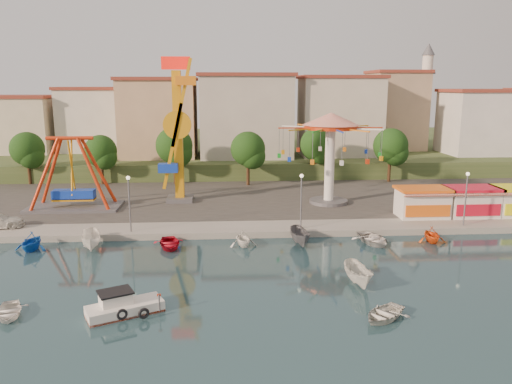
{
  "coord_description": "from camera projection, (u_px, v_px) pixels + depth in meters",
  "views": [
    {
      "loc": [
        0.82,
        -32.44,
        14.02
      ],
      "look_at": [
        3.79,
        14.0,
        4.0
      ],
      "focal_mm": 35.0,
      "sensor_mm": 36.0,
      "label": 1
    }
  ],
  "objects": [
    {
      "name": "ground",
      "position": [
        214.0,
        291.0,
        34.55
      ],
      "size": [
        200.0,
        200.0,
        0.0
      ],
      "primitive_type": "plane",
      "color": "#162E3D",
      "rests_on": "ground"
    },
    {
      "name": "quay_deck",
      "position": [
        220.0,
        158.0,
        94.98
      ],
      "size": [
        200.0,
        100.0,
        0.6
      ],
      "primitive_type": "cube",
      "color": "#9E998E",
      "rests_on": "ground"
    },
    {
      "name": "asphalt_pad",
      "position": [
        218.0,
        192.0,
        63.69
      ],
      "size": [
        90.0,
        28.0,
        0.01
      ],
      "primitive_type": "cube",
      "color": "#4C4944",
      "rests_on": "quay_deck"
    },
    {
      "name": "hill_terrace",
      "position": [
        220.0,
        149.0,
        99.6
      ],
      "size": [
        200.0,
        60.0,
        3.0
      ],
      "primitive_type": "cube",
      "color": "#384C26",
      "rests_on": "ground"
    },
    {
      "name": "pirate_ship_ride",
      "position": [
        72.0,
        175.0,
        54.55
      ],
      "size": [
        10.0,
        5.0,
        8.0
      ],
      "color": "#59595E",
      "rests_on": "quay_deck"
    },
    {
      "name": "kamikaze_tower",
      "position": [
        179.0,
        133.0,
        56.94
      ],
      "size": [
        3.85,
        3.1,
        16.5
      ],
      "color": "#59595E",
      "rests_on": "quay_deck"
    },
    {
      "name": "wave_swinger",
      "position": [
        330.0,
        138.0,
        56.21
      ],
      "size": [
        11.6,
        11.6,
        10.4
      ],
      "color": "#59595E",
      "rests_on": "quay_deck"
    },
    {
      "name": "booth_left",
      "position": [
        422.0,
        202.0,
        51.51
      ],
      "size": [
        5.4,
        3.78,
        3.08
      ],
      "color": "white",
      "rests_on": "quay_deck"
    },
    {
      "name": "booth_mid",
      "position": [
        472.0,
        201.0,
        51.83
      ],
      "size": [
        5.4,
        3.78,
        3.08
      ],
      "color": "white",
      "rests_on": "quay_deck"
    },
    {
      "name": "lamp_post_1",
      "position": [
        130.0,
        205.0,
        46.08
      ],
      "size": [
        0.14,
        0.14,
        5.0
      ],
      "primitive_type": "cylinder",
      "color": "#59595E",
      "rests_on": "quay_deck"
    },
    {
      "name": "lamp_post_2",
      "position": [
        301.0,
        203.0,
        47.08
      ],
      "size": [
        0.14,
        0.14,
        5.0
      ],
      "primitive_type": "cylinder",
      "color": "#59595E",
      "rests_on": "quay_deck"
    },
    {
      "name": "lamp_post_3",
      "position": [
        465.0,
        200.0,
        48.08
      ],
      "size": [
        0.14,
        0.14,
        5.0
      ],
      "primitive_type": "cylinder",
      "color": "#59595E",
      "rests_on": "quay_deck"
    },
    {
      "name": "tree_0",
      "position": [
        27.0,
        149.0,
        67.85
      ],
      "size": [
        4.6,
        4.6,
        7.19
      ],
      "color": "#382314",
      "rests_on": "quay_deck"
    },
    {
      "name": "tree_1",
      "position": [
        101.0,
        151.0,
        67.82
      ],
      "size": [
        4.35,
        4.35,
        6.8
      ],
      "color": "#382314",
      "rests_on": "quay_deck"
    },
    {
      "name": "tree_2",
      "position": [
        174.0,
        146.0,
        67.87
      ],
      "size": [
        5.02,
        5.02,
        7.85
      ],
      "color": "#382314",
      "rests_on": "quay_deck"
    },
    {
      "name": "tree_3",
      "position": [
        248.0,
        149.0,
        67.16
      ],
      "size": [
        4.68,
        4.68,
        7.32
      ],
      "color": "#382314",
      "rests_on": "quay_deck"
    },
    {
      "name": "tree_4",
      "position": [
        317.0,
        144.0,
        70.66
      ],
      "size": [
        4.86,
        4.86,
        7.6
      ],
      "color": "#382314",
      "rests_on": "quay_deck"
    },
    {
      "name": "tree_5",
      "position": [
        391.0,
        146.0,
        69.52
      ],
      "size": [
        4.83,
        4.83,
        7.54
      ],
      "color": "#382314",
      "rests_on": "quay_deck"
    },
    {
      "name": "building_1",
      "position": [
        89.0,
        127.0,
        81.81
      ],
      "size": [
        12.33,
        9.01,
        8.63
      ],
      "primitive_type": "cube",
      "color": "silver",
      "rests_on": "hill_terrace"
    },
    {
      "name": "building_2",
      "position": [
        170.0,
        118.0,
        82.92
      ],
      "size": [
        11.95,
        9.28,
        11.23
      ],
      "primitive_type": "cube",
      "color": "tan",
      "rests_on": "hill_terrace"
    },
    {
      "name": "building_3",
      "position": [
        253.0,
        125.0,
        80.91
      ],
      "size": [
        12.59,
        10.5,
        9.2
      ],
      "primitive_type": "cube",
      "color": "beige",
      "rests_on": "hill_terrace"
    },
    {
      "name": "building_4",
      "position": [
        331.0,
        123.0,
        85.07
      ],
      "size": [
        10.75,
        9.23,
        9.24
      ],
      "primitive_type": "cube",
      "color": "beige",
      "rests_on": "hill_terrace"
    },
    {
      "name": "building_5",
      "position": [
        412.0,
        118.0,
        83.87
      ],
      "size": [
        12.77,
        10.96,
        11.21
      ],
      "primitive_type": "cube",
      "color": "tan",
      "rests_on": "hill_terrace"
    },
    {
      "name": "building_6",
      "position": [
        484.0,
        115.0,
        82.96
      ],
      "size": [
        8.23,
        8.98,
        12.36
      ],
      "primitive_type": "cube",
      "color": "silver",
      "rests_on": "hill_terrace"
    },
    {
      "name": "minaret",
      "position": [
        426.0,
        93.0,
        86.84
      ],
      "size": [
        2.8,
        2.8,
        18.0
      ],
      "color": "silver",
      "rests_on": "hill_terrace"
    },
    {
      "name": "cabin_motorboat",
      "position": [
        123.0,
        307.0,
        31.07
      ],
      "size": [
        4.94,
        3.59,
        1.63
      ],
      "rotation": [
        0.0,
        0.0,
        0.45
      ],
      "color": "white",
      "rests_on": "ground"
    },
    {
      "name": "rowboat_a",
      "position": [
        9.0,
        312.0,
        30.76
      ],
      "size": [
        3.03,
        3.6,
        0.64
      ],
      "primitive_type": "imported",
      "rotation": [
        0.0,
        0.0,
        0.31
      ],
      "color": "white",
      "rests_on": "ground"
    },
    {
      "name": "rowboat_b",
      "position": [
        384.0,
        314.0,
        30.41
      ],
      "size": [
        4.12,
        4.01,
        0.7
      ],
      "primitive_type": "imported",
      "rotation": [
        0.0,
        0.0,
        -0.86
      ],
      "color": "silver",
      "rests_on": "ground"
    },
    {
      "name": "skiff",
      "position": [
        358.0,
        275.0,
        35.51
      ],
      "size": [
        1.78,
        4.04,
        1.52
      ],
      "primitive_type": "imported",
      "rotation": [
        0.0,
        0.0,
        0.08
      ],
      "color": "silver",
      "rests_on": "ground"
    },
    {
      "name": "moored_boat_1",
      "position": [
        31.0,
        241.0,
        42.95
      ],
      "size": [
        3.08,
        3.45,
        1.66
      ],
      "primitive_type": "imported",
      "rotation": [
        0.0,
        0.0,
        -0.12
      ],
      "color": "blue",
      "rests_on": "ground"
    },
    {
      "name": "moored_boat_2",
      "position": [
        91.0,
        240.0,
        43.27
      ],
      "size": [
        2.44,
        4.41,
        1.61
      ],
      "primitive_type": "imported",
      "rotation": [
        0.0,
        0.0,
        0.22
      ],
      "color": "white",
      "rests_on": "ground"
    },
    {
      "name": "moored_boat_3",
      "position": [
        169.0,
        243.0,
        43.78
      ],
      "size": [
        3.28,
        4.13,
        0.77
      ],
      "primitive_type": "imported",
      "rotation": [
        0.0,
        0.0,
        0.18
      ],
      "color": "#B60E21",
      "rests_on": "ground"
    },
    {
      "name": "moored_boat_4",
      "position": [
        243.0,
        238.0,
        44.11
      ],
      "size": [
        3.03,
        3.29,
        1.45
      ],
      "primitive_type": "imported",
      "rotation": [
        0.0,
        0.0,
        0.27
      ],
      "color": "white",
      "rests_on": "ground"
    },
    {
      "name": "moored_boat_5",
      "position": [
        300.0,
        237.0,
        44.42
      ],
      "size": [
        1.78,
        4.07,
        1.53
      ],
      "primitive_type": "imported",
      "rotation": [
        0.0,
        0.0,
        0.07
      ],
      "color": "#5C5D62",
      "rests_on": "ground"
    },
    {
      "name": "moored_boat_6",
      "position": [
        373.0,
        239.0,
        44.91
      ],
      "size": [
        3.87,
        4.69,
        0.84
      ],
      "primitive_type": "imported",
      "rotation": [
        0.0,
        0.0,
        0.26
      ],
      "color": "silver",
      "rests_on": "ground"
    },
    {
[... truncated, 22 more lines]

